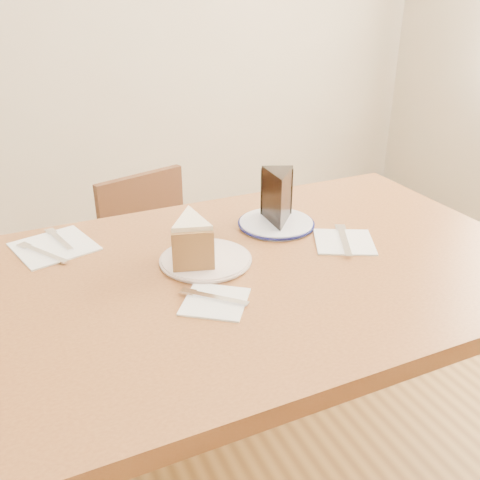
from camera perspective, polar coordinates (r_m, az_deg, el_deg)
name	(u,v)px	position (r m, az deg, el deg)	size (l,w,h in m)	color
table	(266,301)	(1.23, 2.83, -6.48)	(1.20, 0.80, 0.75)	brown
chair_far	(165,277)	(1.81, -8.01, -3.95)	(0.45, 0.45, 0.75)	#361C10
plate_cream	(206,260)	(1.18, -3.68, -2.12)	(0.19, 0.19, 0.01)	silver
plate_navy	(276,224)	(1.36, 3.87, 1.77)	(0.19, 0.19, 0.01)	white
carrot_cake	(191,239)	(1.17, -5.23, 0.15)	(0.08, 0.12, 0.09)	beige
chocolate_cake	(279,200)	(1.33, 4.16, 4.24)	(0.08, 0.11, 0.12)	black
napkin_cream	(215,302)	(1.04, -2.67, -6.57)	(0.12, 0.12, 0.00)	white
napkin_navy	(344,242)	(1.29, 11.05, -0.19)	(0.14, 0.14, 0.00)	white
napkin_spare	(54,247)	(1.32, -19.21, -0.66)	(0.17, 0.17, 0.00)	white
fork_cream	(215,297)	(1.05, -2.71, -6.13)	(0.01, 0.14, 0.00)	white
knife_navy	(344,240)	(1.29, 11.05, -0.02)	(0.02, 0.17, 0.00)	silver
fork_spare	(60,239)	(1.34, -18.70, 0.07)	(0.01, 0.14, 0.00)	silver
knife_spare	(43,253)	(1.29, -20.29, -1.29)	(0.01, 0.16, 0.00)	silver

